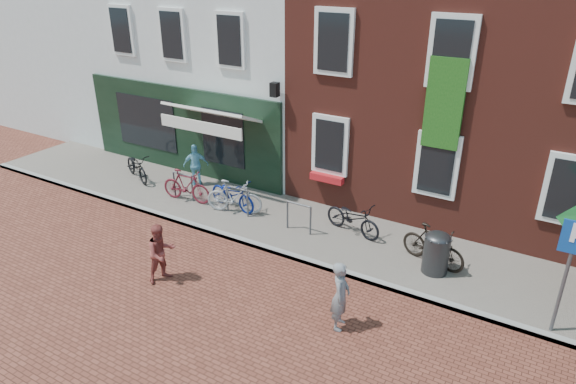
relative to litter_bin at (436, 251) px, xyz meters
The scene contains 16 objects.
ground 4.37m from the litter_bin, 164.89° to the right, with size 80.00×80.00×0.00m, color brown.
sidewalk 3.25m from the litter_bin, behind, with size 24.00×3.00×0.10m, color slate.
building_stucco 11.55m from the litter_bin, 147.36° to the left, with size 8.00×8.00×9.00m, color silver.
building_brick_mid 7.62m from the litter_bin, 110.27° to the left, with size 6.00×8.00×10.00m, color maroon.
filler_left 18.09m from the litter_bin, 160.59° to the left, with size 7.00×8.00×9.00m, color silver.
litter_bin is the anchor object (origin of this frame).
parking_sign 2.95m from the litter_bin, 18.97° to the right, with size 0.50×0.08×2.57m.
woman 3.00m from the litter_bin, 112.09° to the right, with size 0.54×0.36×1.48m, color slate.
boy 6.28m from the litter_bin, 147.96° to the right, with size 0.69×0.53×1.41m, color brown.
cafe_person 8.09m from the litter_bin, behind, with size 0.79×0.33×1.35m, color #7DCAE2.
bicycle_0 10.01m from the litter_bin, behind, with size 0.59×1.69×0.89m, color black.
bicycle_1 7.48m from the litter_bin, behind, with size 0.46×1.64×0.99m, color maroon.
bicycle_2 6.02m from the litter_bin, behind, with size 0.59×1.69×0.89m, color navy.
bicycle_3 5.80m from the litter_bin, behind, with size 0.46×1.64×0.99m, color #979799.
bicycle_4 2.51m from the litter_bin, 163.12° to the left, with size 0.59×1.69×0.89m, color black.
bicycle_5 0.34m from the litter_bin, 116.79° to the left, with size 0.46×1.64×0.99m, color black.
Camera 1 is at (6.33, -9.25, 6.79)m, focal length 31.78 mm.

